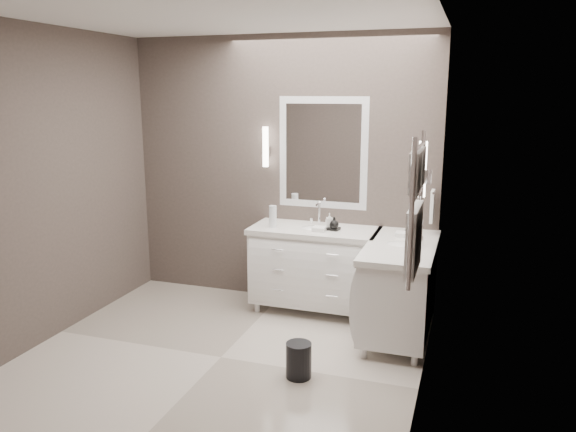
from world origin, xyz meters
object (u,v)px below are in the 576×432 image
(vanity_right, at_px, (400,284))
(vanity_back, at_px, (314,264))
(towel_ladder, at_px, (415,216))
(waste_bin, at_px, (299,360))

(vanity_right, bearing_deg, vanity_back, 159.62)
(vanity_back, bearing_deg, towel_ladder, -55.90)
(vanity_right, height_order, waste_bin, vanity_right)
(vanity_back, relative_size, waste_bin, 4.48)
(vanity_right, relative_size, waste_bin, 4.48)
(vanity_right, xyz_separation_m, waste_bin, (-0.62, -1.01, -0.35))
(vanity_right, distance_m, towel_ladder, 1.60)
(vanity_right, bearing_deg, waste_bin, -121.59)
(towel_ladder, distance_m, waste_bin, 1.54)
(vanity_back, distance_m, waste_bin, 1.40)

